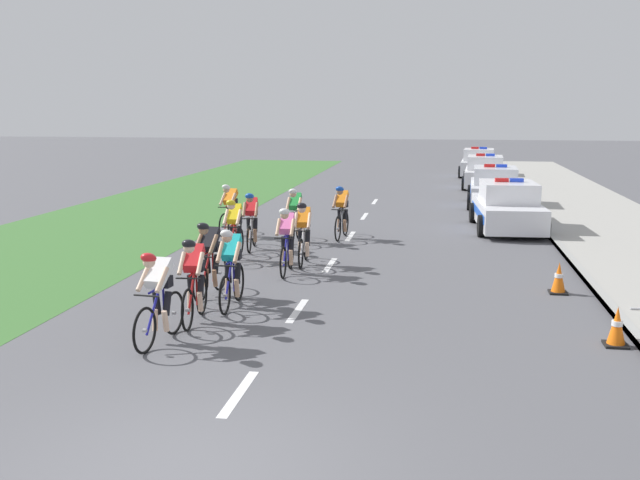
# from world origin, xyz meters

# --- Properties ---
(ground_plane) EXTENTS (160.00, 160.00, 0.00)m
(ground_plane) POSITION_xyz_m (0.00, 0.00, 0.00)
(ground_plane) COLOR #56565B
(sidewalk_slab) EXTENTS (4.31, 60.00, 0.12)m
(sidewalk_slab) POSITION_xyz_m (7.79, 14.00, 0.06)
(sidewalk_slab) COLOR #A3A099
(sidewalk_slab) RESTS_ON ground
(kerb_edge) EXTENTS (0.16, 60.00, 0.13)m
(kerb_edge) POSITION_xyz_m (5.71, 14.00, 0.07)
(kerb_edge) COLOR #9E9E99
(kerb_edge) RESTS_ON ground
(grass_verge) EXTENTS (7.00, 60.00, 0.01)m
(grass_verge) POSITION_xyz_m (-7.72, 14.00, 0.00)
(grass_verge) COLOR #3D7033
(grass_verge) RESTS_ON ground
(lane_markings_centre) EXTENTS (0.14, 25.60, 0.01)m
(lane_markings_centre) POSITION_xyz_m (0.00, 10.14, 0.00)
(lane_markings_centre) COLOR white
(lane_markings_centre) RESTS_ON ground
(cyclist_lead) EXTENTS (0.45, 1.72, 1.56)m
(cyclist_lead) POSITION_xyz_m (-1.79, 3.91, 0.79)
(cyclist_lead) COLOR black
(cyclist_lead) RESTS_ON ground
(cyclist_second) EXTENTS (0.44, 1.72, 1.56)m
(cyclist_second) POSITION_xyz_m (-1.61, 5.11, 0.79)
(cyclist_second) COLOR black
(cyclist_second) RESTS_ON ground
(cyclist_third) EXTENTS (0.42, 1.72, 1.56)m
(cyclist_third) POSITION_xyz_m (-1.25, 6.15, 0.79)
(cyclist_third) COLOR black
(cyclist_third) RESTS_ON ground
(cyclist_fourth) EXTENTS (0.44, 1.72, 1.56)m
(cyclist_fourth) POSITION_xyz_m (-1.90, 6.87, 0.79)
(cyclist_fourth) COLOR black
(cyclist_fourth) RESTS_ON ground
(cyclist_fifth) EXTENTS (0.43, 1.72, 1.56)m
(cyclist_fifth) POSITION_xyz_m (-0.82, 9.08, 0.79)
(cyclist_fifth) COLOR black
(cyclist_fifth) RESTS_ON ground
(cyclist_sixth) EXTENTS (0.42, 1.72, 1.56)m
(cyclist_sixth) POSITION_xyz_m (-2.39, 10.34, 0.79)
(cyclist_sixth) COLOR black
(cyclist_sixth) RESTS_ON ground
(cyclist_seventh) EXTENTS (0.43, 1.72, 1.56)m
(cyclist_seventh) POSITION_xyz_m (-0.63, 10.08, 0.79)
(cyclist_seventh) COLOR black
(cyclist_seventh) RESTS_ON ground
(cyclist_eighth) EXTENTS (0.46, 1.72, 1.56)m
(cyclist_eighth) POSITION_xyz_m (-2.32, 11.72, 0.79)
(cyclist_eighth) COLOR black
(cyclist_eighth) RESTS_ON ground
(cyclist_ninth) EXTENTS (0.44, 1.72, 1.56)m
(cyclist_ninth) POSITION_xyz_m (-0.20, 13.73, 0.79)
(cyclist_ninth) COLOR black
(cyclist_ninth) RESTS_ON ground
(cyclist_tenth) EXTENTS (0.45, 1.72, 1.56)m
(cyclist_tenth) POSITION_xyz_m (-3.47, 13.68, 0.79)
(cyclist_tenth) COLOR black
(cyclist_tenth) RESTS_ON ground
(cyclist_eleventh) EXTENTS (0.42, 1.72, 1.56)m
(cyclist_eleventh) POSITION_xyz_m (-1.39, 12.93, 0.79)
(cyclist_eleventh) COLOR black
(cyclist_eleventh) RESTS_ON ground
(police_car_nearest) EXTENTS (2.16, 4.48, 1.59)m
(police_car_nearest) POSITION_xyz_m (4.59, 16.05, 0.68)
(police_car_nearest) COLOR white
(police_car_nearest) RESTS_ON ground
(police_car_second) EXTENTS (2.13, 4.47, 1.59)m
(police_car_second) POSITION_xyz_m (4.58, 21.62, 0.68)
(police_car_second) COLOR silver
(police_car_second) RESTS_ON ground
(police_car_third) EXTENTS (2.19, 4.49, 1.59)m
(police_car_third) POSITION_xyz_m (4.58, 28.09, 0.68)
(police_car_third) COLOR white
(police_car_third) RESTS_ON ground
(police_car_furthest) EXTENTS (2.23, 4.51, 1.59)m
(police_car_furthest) POSITION_xyz_m (4.58, 33.95, 0.68)
(police_car_furthest) COLOR white
(police_car_furthest) RESTS_ON ground
(traffic_cone_near) EXTENTS (0.36, 0.36, 0.64)m
(traffic_cone_near) POSITION_xyz_m (5.33, 4.97, 0.31)
(traffic_cone_near) COLOR black
(traffic_cone_near) RESTS_ON ground
(traffic_cone_mid) EXTENTS (0.36, 0.36, 0.64)m
(traffic_cone_mid) POSITION_xyz_m (4.94, 8.24, 0.31)
(traffic_cone_mid) COLOR black
(traffic_cone_mid) RESTS_ON ground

